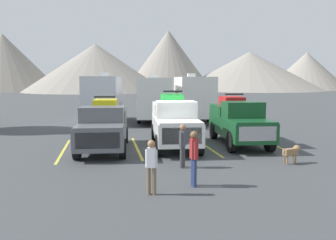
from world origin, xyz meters
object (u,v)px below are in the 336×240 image
person_c (183,143)px  camper_trailer_c (193,96)px  pickup_truck_c (238,121)px  dog (293,151)px  camper_trailer_b (154,97)px  person_a (151,163)px  camper_trailer_a (104,96)px  person_b (194,155)px  pickup_truck_b (174,121)px  pickup_truck_a (104,126)px

person_c → camper_trailer_c: bearing=74.3°
pickup_truck_c → dog: bearing=-82.7°
camper_trailer_c → person_c: bearing=-105.7°
camper_trailer_b → camper_trailer_c: camper_trailer_c is taller
person_a → dog: person_a is taller
camper_trailer_a → person_b: 17.05m
camper_trailer_b → person_c: camper_trailer_b is taller
pickup_truck_b → person_c: (-0.47, -4.00, -0.31)m
camper_trailer_a → person_a: 17.44m
person_c → camper_trailer_b: bearing=86.6°
pickup_truck_b → person_b: bearing=-95.7°
camper_trailer_a → person_c: size_ratio=4.78×
person_a → person_c: (1.54, 2.84, 0.03)m
pickup_truck_b → person_a: 7.14m
camper_trailer_b → person_a: (-2.37, -16.75, -1.02)m
pickup_truck_a → person_c: size_ratio=3.28×
person_b → pickup_truck_a: bearing=113.8°
pickup_truck_b → pickup_truck_c: bearing=3.2°
pickup_truck_b → pickup_truck_a: bearing=-178.6°
pickup_truck_c → camper_trailer_b: bearing=107.1°
camper_trailer_c → person_c: 14.93m
dog → pickup_truck_a: bearing=150.8°
person_a → person_c: 3.23m
camper_trailer_a → camper_trailer_c: (6.91, -0.17, -0.02)m
pickup_truck_b → dog: bearing=-46.7°
pickup_truck_b → person_a: size_ratio=3.41×
pickup_truck_a → pickup_truck_b: pickup_truck_b is taller
person_a → person_c: bearing=61.6°
pickup_truck_c → camper_trailer_a: 12.33m
camper_trailer_b → dog: size_ratio=8.75×
pickup_truck_b → pickup_truck_c: size_ratio=0.98×
camper_trailer_a → camper_trailer_c: 6.91m
camper_trailer_a → person_b: camper_trailer_a is taller
person_c → dog: bearing=-1.7°
person_b → person_a: bearing=-158.1°
camper_trailer_c → dog: (0.35, -14.47, -1.49)m
pickup_truck_a → camper_trailer_c: (6.91, 10.42, 0.84)m
camper_trailer_c → dog: 14.55m
camper_trailer_c → person_a: size_ratio=5.62×
camper_trailer_c → person_b: 17.17m
pickup_truck_b → pickup_truck_c: pickup_truck_b is taller
camper_trailer_b → person_a: size_ratio=4.80×
pickup_truck_a → camper_trailer_c: camper_trailer_c is taller
camper_trailer_b → camper_trailer_c: size_ratio=0.86×
person_a → camper_trailer_a: bearing=94.5°
person_b → dog: 5.04m
pickup_truck_b → person_a: pickup_truck_b is taller
pickup_truck_c → dog: 4.41m
pickup_truck_a → dog: size_ratio=6.16×
camper_trailer_a → camper_trailer_b: camper_trailer_a is taller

